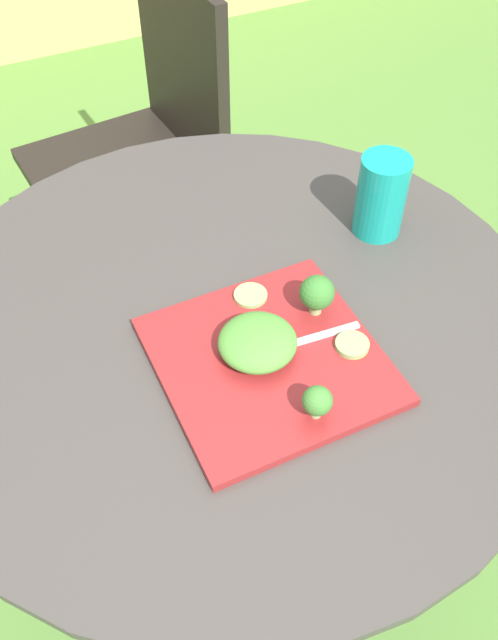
{
  "coord_description": "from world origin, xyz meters",
  "views": [
    {
      "loc": [
        -0.27,
        -0.63,
        1.51
      ],
      "look_at": [
        0.01,
        -0.05,
        0.8
      ],
      "focal_mm": 38.82,
      "sensor_mm": 36.0,
      "label": 1
    }
  ],
  "objects_px": {
    "patio_chair": "(148,131)",
    "fork": "(299,342)",
    "salad_plate": "(269,360)",
    "drinking_glass": "(381,200)"
  },
  "relations": [
    {
      "from": "patio_chair",
      "to": "fork",
      "type": "distance_m",
      "value": 1.0
    },
    {
      "from": "salad_plate",
      "to": "drinking_glass",
      "type": "bearing_deg",
      "value": 31.87
    },
    {
      "from": "salad_plate",
      "to": "fork",
      "type": "height_order",
      "value": "fork"
    },
    {
      "from": "fork",
      "to": "patio_chair",
      "type": "bearing_deg",
      "value": 84.33
    },
    {
      "from": "patio_chair",
      "to": "drinking_glass",
      "type": "height_order",
      "value": "patio_chair"
    },
    {
      "from": "drinking_glass",
      "to": "fork",
      "type": "height_order",
      "value": "drinking_glass"
    },
    {
      "from": "salad_plate",
      "to": "drinking_glass",
      "type": "xyz_separation_m",
      "value": [
        0.29,
        0.18,
        0.05
      ]
    },
    {
      "from": "salad_plate",
      "to": "fork",
      "type": "relative_size",
      "value": 1.92
    },
    {
      "from": "patio_chair",
      "to": "drinking_glass",
      "type": "distance_m",
      "value": 0.85
    },
    {
      "from": "salad_plate",
      "to": "patio_chair",
      "type": "bearing_deg",
      "value": 81.45
    }
  ]
}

